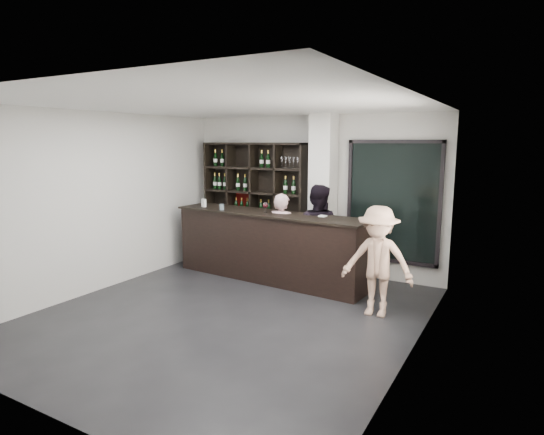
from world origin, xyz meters
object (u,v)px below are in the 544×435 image
Objects in this scene: tasting_counter at (269,246)px; taster_black at (317,234)px; taster_pink at (281,237)px; customer at (377,261)px; wine_shelf at (254,204)px.

taster_black is at bearing 27.62° from tasting_counter.
taster_pink reaches higher than tasting_counter.
customer reaches higher than tasting_counter.
taster_black is at bearing -161.51° from taster_pink.
taster_black is (0.57, 0.23, 0.08)m from taster_pink.
taster_pink is at bearing 155.81° from customer.
tasting_counter is at bearing 18.20° from taster_black.
taster_black reaches higher than customer.
wine_shelf is 1.68m from taster_black.
tasting_counter is 2.14× the size of taster_black.
taster_black is at bearing 141.25° from customer.
taster_pink is at bearing 30.96° from tasting_counter.
customer is at bearing 138.10° from taster_black.
taster_black is 1.72m from customer.
wine_shelf reaches higher than taster_black.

